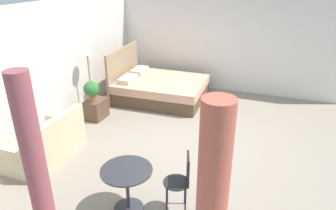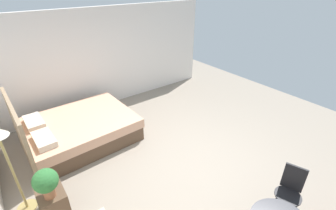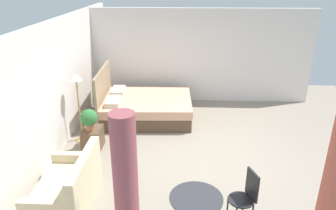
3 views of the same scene
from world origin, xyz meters
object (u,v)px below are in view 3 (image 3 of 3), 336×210
(potted_plant, at_px, (89,118))
(floor_lamp, at_px, (77,90))
(couch, at_px, (68,188))
(cafe_chair_near_window, at_px, (246,195))
(bed, at_px, (144,107))
(balcony_table, at_px, (196,210))
(nightstand, at_px, (93,138))

(potted_plant, xyz_separation_m, floor_lamp, (0.46, 0.34, 0.45))
(couch, height_order, cafe_chair_near_window, cafe_chair_near_window)
(bed, relative_size, cafe_chair_near_window, 2.50)
(balcony_table, distance_m, cafe_chair_near_window, 0.77)
(potted_plant, height_order, balcony_table, potted_plant)
(couch, relative_size, cafe_chair_near_window, 1.53)
(nightstand, bearing_deg, cafe_chair_near_window, -127.70)
(couch, xyz_separation_m, potted_plant, (1.67, 0.09, 0.46))
(potted_plant, height_order, cafe_chair_near_window, potted_plant)
(bed, relative_size, balcony_table, 3.17)
(couch, height_order, nightstand, couch)
(potted_plant, bearing_deg, bed, -28.53)
(nightstand, distance_m, cafe_chair_near_window, 3.55)
(couch, relative_size, nightstand, 2.74)
(potted_plant, bearing_deg, couch, -177.00)
(bed, xyz_separation_m, floor_lamp, (-1.24, 1.26, 0.88))
(nightstand, relative_size, floor_lamp, 0.33)
(couch, height_order, potted_plant, potted_plant)
(bed, distance_m, balcony_table, 4.18)
(couch, xyz_separation_m, nightstand, (1.77, 0.08, -0.05))
(bed, xyz_separation_m, balcony_table, (-4.01, -1.16, 0.18))
(floor_lamp, bearing_deg, balcony_table, -138.84)
(couch, bearing_deg, floor_lamp, 11.29)
(cafe_chair_near_window, bearing_deg, balcony_table, 109.12)
(bed, xyz_separation_m, couch, (-3.37, 0.84, -0.03))
(bed, bearing_deg, cafe_chair_near_window, -153.41)
(bed, relative_size, nightstand, 4.47)
(nightstand, xyz_separation_m, balcony_table, (-2.41, -2.08, 0.25))
(potted_plant, bearing_deg, nightstand, -4.09)
(bed, xyz_separation_m, potted_plant, (-1.70, 0.92, 0.44))
(nightstand, height_order, potted_plant, potted_plant)
(floor_lamp, xyz_separation_m, cafe_chair_near_window, (-2.52, -3.14, -0.63))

